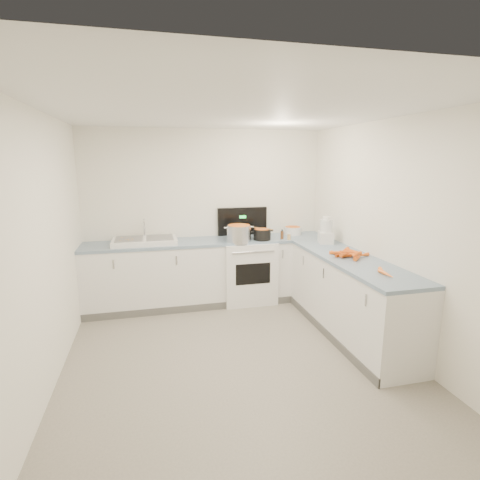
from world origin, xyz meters
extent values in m
cube|color=white|center=(0.00, 1.70, 0.45)|extent=(3.50, 0.60, 0.90)
cube|color=#7890AA|center=(0.00, 1.70, 0.92)|extent=(3.50, 0.62, 0.04)
cube|color=white|center=(1.45, 0.30, 0.45)|extent=(0.60, 2.20, 0.90)
cube|color=#7890AA|center=(1.45, 0.30, 0.92)|extent=(0.62, 2.20, 0.04)
cube|color=white|center=(0.55, 1.68, 0.45)|extent=(0.76, 0.65, 0.90)
cube|color=black|center=(0.55, 1.98, 1.15)|extent=(0.76, 0.05, 0.42)
cube|color=white|center=(-0.90, 1.70, 0.97)|extent=(0.86, 0.52, 0.07)
cube|color=slate|center=(-1.10, 1.70, 1.01)|extent=(0.36, 0.42, 0.01)
cube|color=slate|center=(-0.70, 1.70, 1.01)|extent=(0.36, 0.42, 0.01)
cylinder|color=silver|center=(-0.90, 1.92, 1.13)|extent=(0.03, 0.03, 0.24)
cylinder|color=silver|center=(0.39, 1.53, 1.04)|extent=(0.36, 0.36, 0.25)
cylinder|color=black|center=(0.73, 1.54, 1.01)|extent=(0.30, 0.30, 0.18)
cylinder|color=#AD7A47|center=(0.73, 1.54, 1.11)|extent=(0.25, 0.28, 0.01)
cylinder|color=white|center=(1.31, 1.81, 1.00)|extent=(0.33, 0.33, 0.12)
cylinder|color=#593319|center=(1.03, 1.53, 1.00)|extent=(0.05, 0.05, 0.11)
cylinder|color=#E5B266|center=(1.11, 1.46, 0.98)|extent=(0.05, 0.05, 0.08)
cube|color=white|center=(1.52, 1.12, 1.02)|extent=(0.23, 0.26, 0.16)
cylinder|color=silver|center=(1.52, 1.12, 1.18)|extent=(0.17, 0.17, 0.17)
cylinder|color=white|center=(1.52, 1.12, 1.29)|extent=(0.10, 0.10, 0.04)
cone|color=orange|center=(1.45, 0.49, 0.97)|extent=(0.18, 0.17, 0.05)
cone|color=orange|center=(1.50, 0.42, 0.96)|extent=(0.20, 0.12, 0.04)
cone|color=orange|center=(1.46, 0.45, 0.96)|extent=(0.17, 0.12, 0.04)
cone|color=orange|center=(1.45, 0.45, 0.96)|extent=(0.16, 0.13, 0.04)
cone|color=orange|center=(1.60, 0.33, 0.96)|extent=(0.18, 0.09, 0.05)
cone|color=orange|center=(1.46, 0.37, 0.96)|extent=(0.11, 0.17, 0.04)
cone|color=orange|center=(1.43, 0.45, 0.97)|extent=(0.20, 0.16, 0.05)
cone|color=orange|center=(1.33, 0.45, 0.96)|extent=(0.08, 0.20, 0.04)
cone|color=orange|center=(1.45, 0.36, 0.96)|extent=(0.19, 0.13, 0.05)
cone|color=orange|center=(1.37, 0.41, 0.96)|extent=(0.19, 0.09, 0.04)
cone|color=orange|center=(1.38, 0.42, 0.96)|extent=(0.10, 0.20, 0.04)
cone|color=orange|center=(1.48, 0.22, 0.96)|extent=(0.17, 0.15, 0.05)
cone|color=orange|center=(1.44, 0.35, 0.97)|extent=(0.18, 0.06, 0.05)
cone|color=orange|center=(1.46, 0.42, 0.96)|extent=(0.12, 0.21, 0.04)
cone|color=orange|center=(1.43, 0.33, 0.99)|extent=(0.14, 0.18, 0.04)
cone|color=orange|center=(1.39, 0.34, 0.98)|extent=(0.21, 0.12, 0.05)
cone|color=orange|center=(1.52, 0.38, 1.00)|extent=(0.16, 0.17, 0.05)
cone|color=orange|center=(1.48, 0.53, 0.98)|extent=(0.17, 0.14, 0.05)
cone|color=orange|center=(1.30, 0.36, 1.00)|extent=(0.21, 0.09, 0.04)
cone|color=orange|center=(1.45, 0.27, 1.00)|extent=(0.19, 0.08, 0.05)
cone|color=orange|center=(1.43, 0.27, 0.99)|extent=(0.05, 0.17, 0.05)
cone|color=orange|center=(1.41, 0.35, 1.00)|extent=(0.17, 0.06, 0.05)
cone|color=orange|center=(1.47, 0.37, 1.00)|extent=(0.12, 0.16, 0.04)
cone|color=orange|center=(1.51, 0.43, 0.99)|extent=(0.09, 0.19, 0.05)
cone|color=orange|center=(1.42, -0.42, 0.96)|extent=(0.05, 0.18, 0.04)
cone|color=orange|center=(1.42, -0.36, 0.96)|extent=(0.05, 0.18, 0.04)
cone|color=orange|center=(1.44, -0.30, 0.96)|extent=(0.10, 0.20, 0.04)
cube|color=tan|center=(-1.09, 1.81, 1.02)|extent=(0.02, 0.03, 0.00)
cube|color=tan|center=(-1.13, 1.64, 1.02)|extent=(0.04, 0.02, 0.00)
cube|color=tan|center=(-1.20, 1.78, 1.02)|extent=(0.03, 0.03, 0.00)
cube|color=tan|center=(-1.21, 1.60, 1.02)|extent=(0.03, 0.03, 0.00)
cube|color=tan|center=(-1.11, 1.63, 1.02)|extent=(0.02, 0.05, 0.00)
cube|color=tan|center=(-1.06, 1.66, 1.02)|extent=(0.04, 0.03, 0.00)
cube|color=tan|center=(-1.16, 1.73, 1.01)|extent=(0.04, 0.02, 0.00)
cube|color=tan|center=(-1.07, 1.59, 1.02)|extent=(0.04, 0.02, 0.00)
cube|color=tan|center=(-1.06, 1.65, 1.02)|extent=(0.01, 0.04, 0.00)
cube|color=tan|center=(-1.11, 1.57, 1.02)|extent=(0.02, 0.05, 0.00)
camera|label=1|loc=(-0.82, -3.48, 2.05)|focal=28.00mm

